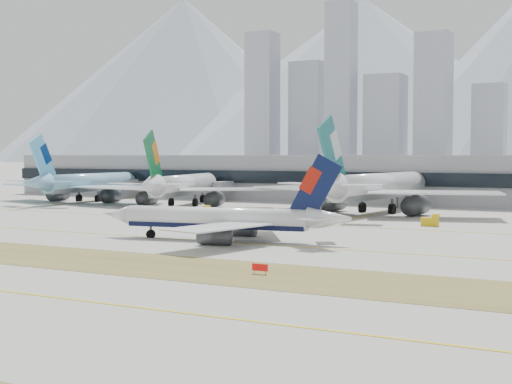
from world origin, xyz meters
The scene contains 10 objects.
ground centered at (0.00, 0.00, 0.00)m, with size 3000.00×3000.00×0.00m, color #A9A69E.
taxiing_airliner centered at (5.95, -3.12, 3.74)m, with size 46.09×39.66×15.53m.
widebody_korean centered at (-85.45, 66.85, 5.75)m, with size 60.52×59.40×21.64m.
widebody_eva centered at (-46.50, 63.26, 5.85)m, with size 60.20×59.91×22.00m.
widebody_cathay centered at (11.37, 65.83, 6.53)m, with size 68.41×67.38×24.55m.
terminal centered at (0.00, 114.84, 7.50)m, with size 280.00×43.10×15.00m.
hold_sign_right centered at (27.62, -32.00, 0.88)m, with size 2.20×0.15×1.35m.
gse_c centered at (32.14, 39.23, 1.05)m, with size 3.55×2.00×2.60m.
gse_b centered at (-24.43, 39.20, 1.05)m, with size 3.55×2.00×2.60m.
city_skyline centered at (-106.76, 453.42, 49.80)m, with size 342.00×49.80×140.00m.
Camera 1 is at (68.16, -111.74, 15.15)m, focal length 50.00 mm.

